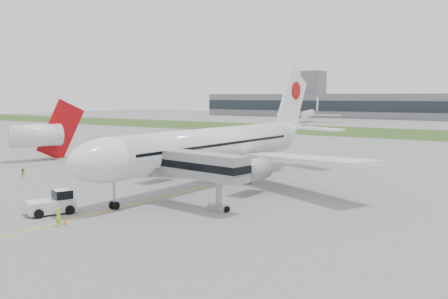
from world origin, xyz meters
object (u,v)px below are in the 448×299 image
Objects in this scene: airliner at (218,144)px; ground_crew_near at (58,217)px; pushback_tug at (54,203)px; jet_bridge at (191,165)px; neighbor_aircraft at (40,135)px.

airliner reaches higher than ground_crew_near.
airliner is 9.89× the size of pushback_tug.
jet_bridge is at bearing -66.07° from airliner.
airliner is 3.44× the size of neighbor_aircraft.
ground_crew_near is (-5.11, -14.15, -3.83)m from jet_bridge.
airliner reaches higher than neighbor_aircraft.
jet_bridge is 0.90× the size of neighbor_aircraft.
neighbor_aircraft is (-39.92, 26.41, 3.88)m from pushback_tug.
neighbor_aircraft is (-49.94, 15.38, 0.26)m from jet_bridge.
neighbor_aircraft is at bearing -35.10° from ground_crew_near.
neighbor_aircraft is (-44.84, 29.53, 4.09)m from ground_crew_near.
jet_bridge is at bearing 1.10° from neighbor_aircraft.
pushback_tug is 48.02m from neighbor_aircraft.
neighbor_aircraft is at bearing 170.03° from jet_bridge.
ground_crew_near is at bearing -15.15° from neighbor_aircraft.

